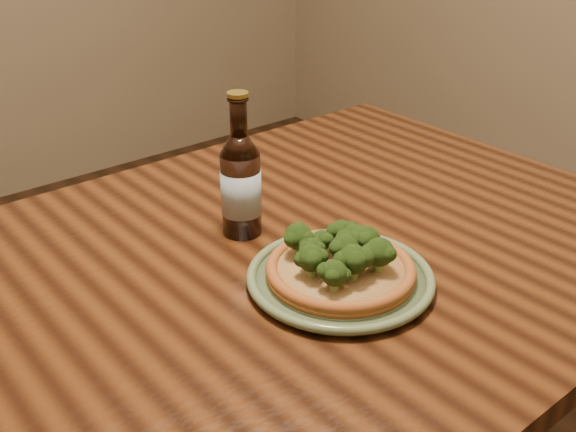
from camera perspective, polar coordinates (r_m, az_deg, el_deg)
table at (r=1.02m, az=-7.69°, el=-10.64°), size 1.60×0.90×0.75m
plate at (r=0.97m, az=4.44°, el=-5.23°), size 0.27×0.27×0.02m
pizza at (r=0.96m, az=4.51°, el=-4.00°), size 0.21×0.21×0.07m
beer_bottle at (r=1.07m, az=-4.02°, el=2.76°), size 0.07×0.07×0.24m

